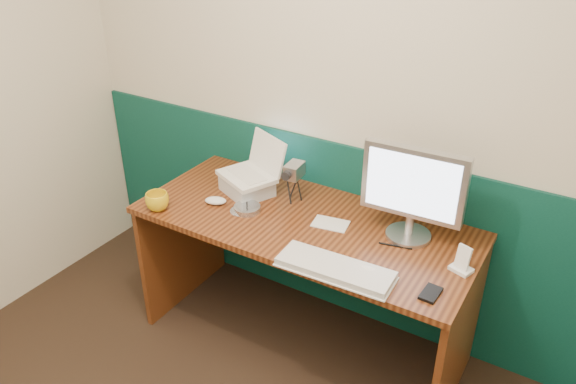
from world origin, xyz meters
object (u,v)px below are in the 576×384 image
Objects in this scene: monitor at (413,193)px; keyboard at (335,269)px; camcorder at (294,183)px; desk at (304,284)px; laptop at (246,158)px; mug at (157,201)px.

monitor is 0.48m from keyboard.
camcorder is at bearing 134.15° from keyboard.
laptop reaches higher than desk.
laptop is at bearing 168.36° from desk.
laptop is 2.42× the size of mug.
desk is at bearing 134.52° from keyboard.
desk is 0.83m from mug.
monitor is at bearing 26.14° from laptop.
mug is (-0.65, -0.28, 0.42)m from desk.
desk is 3.36× the size of keyboard.
keyboard is at bearing -114.23° from monitor.
camcorder is (0.25, 0.05, -0.10)m from laptop.
laptop reaches higher than keyboard.
monitor is 3.96× the size of mug.
monitor reaches higher than camcorder.
monitor is at bearing -5.99° from camcorder.
monitor is at bearing 65.77° from keyboard.
desk is 5.90× the size of laptop.
laptop is at bearing 53.00° from mug.
desk is 0.69m from laptop.
laptop is at bearing -172.24° from camcorder.
mug is at bearing -156.67° from desk.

